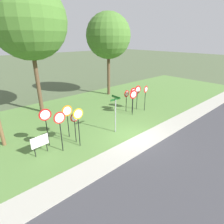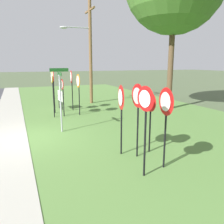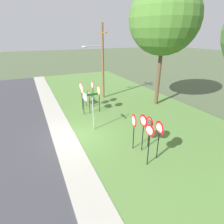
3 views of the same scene
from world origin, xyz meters
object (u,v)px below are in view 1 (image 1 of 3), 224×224
Objects in this scene: stop_sign_near_left at (60,123)px; notice_board at (40,142)px; stop_sign_far_left at (46,119)px; yield_sign_near_left at (133,94)px; yield_sign_far_right at (138,92)px; oak_tree_right at (108,36)px; yield_sign_far_left at (133,97)px; stop_sign_near_right at (75,122)px; yield_sign_near_right at (127,96)px; oak_tree_left at (28,21)px; stop_sign_far_center at (78,119)px; stop_sign_far_right at (67,114)px; yield_sign_center at (146,92)px; street_name_post at (115,111)px.

stop_sign_near_left is 1.72m from notice_board.
stop_sign_far_left is 8.41m from yield_sign_near_left.
yield_sign_far_right is (1.04, 0.33, -0.02)m from yield_sign_near_left.
yield_sign_far_left is at bearing -112.43° from oak_tree_right.
stop_sign_near_right is 6.87m from yield_sign_near_right.
stop_sign_far_left is 2.09× the size of notice_board.
notice_board is at bearing -112.38° from oak_tree_left.
stop_sign_far_center reaches higher than stop_sign_far_right.
stop_sign_far_left is (-0.37, 1.23, -0.05)m from stop_sign_near_left.
oak_tree_right reaches higher than stop_sign_near_left.
oak_tree_right is at bearing 34.18° from stop_sign_near_left.
stop_sign_near_right reaches higher than yield_sign_near_right.
stop_sign_near_left is 8.17m from yield_sign_near_left.
yield_sign_far_right reaches higher than stop_sign_near_right.
yield_sign_center is 0.27× the size of oak_tree_right.
yield_sign_near_left is at bearing 1.76° from stop_sign_far_right.
stop_sign_near_left is at bearing -132.00° from stop_sign_far_right.
yield_sign_near_left reaches higher than yield_sign_far_left.
yield_sign_near_right is 0.22× the size of oak_tree_right.
stop_sign_far_right is at bearing 87.27° from stop_sign_near_right.
stop_sign_near_right is 0.76× the size of street_name_post.
stop_sign_far_center is 1.12× the size of yield_sign_far_left.
stop_sign_near_left is 1.01× the size of stop_sign_far_center.
street_name_post is at bearing -15.19° from stop_sign_near_right.
yield_sign_near_left is at bearing 24.25° from street_name_post.
oak_tree_right is at bearing 35.52° from stop_sign_near_right.
street_name_post reaches higher than stop_sign_near_right.
stop_sign_far_left is at bearing -177.46° from stop_sign_far_right.
yield_sign_near_left is 0.70m from yield_sign_near_right.
stop_sign_far_right is 3.44m from street_name_post.
yield_sign_far_right is 0.96× the size of yield_sign_center.
yield_sign_far_left is at bearing -102.85° from yield_sign_near_right.
stop_sign_far_right is at bearing -171.52° from yield_sign_far_left.
yield_sign_far_left is at bearing -2.20° from notice_board.
stop_sign_far_left reaches higher than notice_board.
stop_sign_far_left reaches higher than yield_sign_far_right.
stop_sign_near_left is 9.69m from oak_tree_left.
stop_sign_far_center is at bearing -12.57° from stop_sign_near_left.
stop_sign_near_right is at bearing -89.48° from stop_sign_far_right.
stop_sign_far_center is at bearing 179.41° from yield_sign_center.
stop_sign_far_right reaches higher than stop_sign_near_right.
oak_tree_left is (0.49, 7.10, 6.39)m from stop_sign_near_right.
stop_sign_far_center reaches higher than notice_board.
stop_sign_far_left is at bearing 160.77° from street_name_post.
stop_sign_near_left is 0.94× the size of street_name_post.
stop_sign_near_left reaches higher than stop_sign_far_right.
oak_tree_left is (2.03, 6.21, 6.03)m from stop_sign_far_left.
stop_sign_far_left is at bearing -176.81° from yield_sign_near_right.
oak_tree_right is (9.22, 7.77, 4.91)m from stop_sign_far_center.
stop_sign_near_left is 1.16m from stop_sign_far_center.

